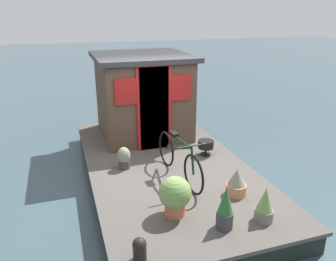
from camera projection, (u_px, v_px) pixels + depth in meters
ground_plane at (165, 180)px, 6.49m from camera, size 60.00×60.00×0.00m
houseboat_deck at (165, 171)px, 6.42m from camera, size 5.47×2.86×0.39m
houseboat_cabin at (143, 95)px, 7.49m from camera, size 2.07×2.05×1.83m
bicycle at (179, 158)px, 5.62m from camera, size 1.74×0.50×0.78m
potted_plant_ivy at (175, 195)px, 4.61m from camera, size 0.46×0.46×0.58m
potted_plant_mint at (265, 205)px, 4.50m from camera, size 0.26×0.26×0.50m
potted_plant_fern at (237, 183)px, 5.15m from camera, size 0.32×0.32×0.44m
potted_plant_basil at (225, 209)px, 4.33m from camera, size 0.23×0.23×0.61m
potted_plant_succulent at (124, 158)px, 6.03m from camera, size 0.24×0.24×0.41m
charcoal_grill at (206, 145)px, 6.59m from camera, size 0.31×0.31×0.30m
mooring_bollard at (140, 249)px, 3.81m from camera, size 0.17×0.17×0.29m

